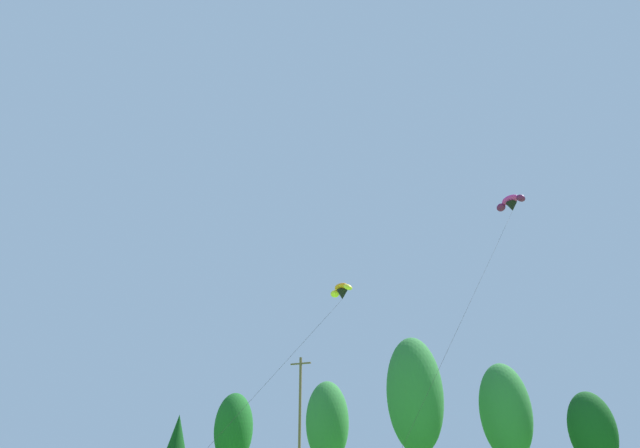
% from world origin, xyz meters
% --- Properties ---
extents(treeline_tree_a, '(3.40, 3.40, 8.18)m').
position_xyz_m(treeline_tree_a, '(-33.67, 56.90, 5.12)').
color(treeline_tree_a, '#472D19').
rests_on(treeline_tree_a, ground_plane).
extents(treeline_tree_b, '(4.63, 4.63, 10.46)m').
position_xyz_m(treeline_tree_b, '(-26.13, 57.74, 6.33)').
color(treeline_tree_b, '#472D19').
rests_on(treeline_tree_b, ground_plane).
extents(treeline_tree_c, '(4.80, 4.80, 11.13)m').
position_xyz_m(treeline_tree_c, '(-13.91, 57.76, 6.73)').
color(treeline_tree_c, '#472D19').
rests_on(treeline_tree_c, ground_plane).
extents(treeline_tree_d, '(5.79, 5.79, 14.78)m').
position_xyz_m(treeline_tree_d, '(-3.30, 55.92, 8.95)').
color(treeline_tree_d, '#472D19').
rests_on(treeline_tree_d, ground_plane).
extents(treeline_tree_e, '(4.97, 4.97, 11.75)m').
position_xyz_m(treeline_tree_e, '(5.19, 57.76, 7.11)').
color(treeline_tree_e, '#472D19').
rests_on(treeline_tree_e, ground_plane).
extents(treeline_tree_f, '(4.10, 4.10, 8.52)m').
position_xyz_m(treeline_tree_f, '(12.52, 57.05, 5.16)').
color(treeline_tree_f, '#472D19').
rests_on(treeline_tree_f, ground_plane).
extents(utility_pole, '(2.20, 0.26, 12.07)m').
position_xyz_m(utility_pole, '(-12.71, 48.25, 6.31)').
color(utility_pole, brown).
rests_on(utility_pole, ground_plane).
extents(parafoil_kite_high_orange, '(4.70, 12.04, 12.06)m').
position_xyz_m(parafoil_kite_high_orange, '(-2.24, 33.01, 13.12)').
color(parafoil_kite_high_orange, orange).
extents(parafoil_kite_mid_magenta, '(8.44, 21.29, 23.50)m').
position_xyz_m(parafoil_kite_mid_magenta, '(9.31, 46.26, 23.86)').
color(parafoil_kite_mid_magenta, '#D12893').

